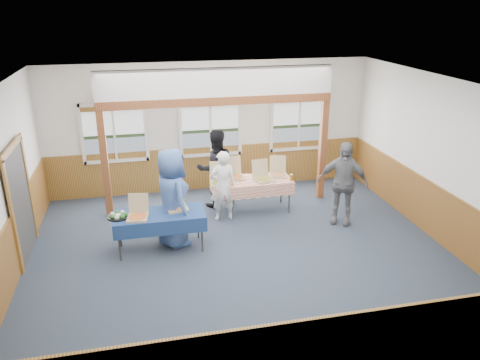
# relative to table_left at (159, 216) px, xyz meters

# --- Properties ---
(floor) EXTENTS (8.00, 8.00, 0.00)m
(floor) POSITION_rel_table_left_xyz_m (1.47, -0.53, -0.70)
(floor) COLOR #252A3C
(floor) RESTS_ON ground
(ceiling) EXTENTS (8.00, 8.00, 0.00)m
(ceiling) POSITION_rel_table_left_xyz_m (1.47, -0.53, 2.50)
(ceiling) COLOR white
(ceiling) RESTS_ON wall_back
(wall_back) EXTENTS (8.00, 0.00, 8.00)m
(wall_back) POSITION_rel_table_left_xyz_m (1.47, 2.97, 0.90)
(wall_back) COLOR silver
(wall_back) RESTS_ON floor
(wall_front) EXTENTS (8.00, 0.00, 8.00)m
(wall_front) POSITION_rel_table_left_xyz_m (1.47, -4.03, 0.90)
(wall_front) COLOR silver
(wall_front) RESTS_ON floor
(wall_left) EXTENTS (0.00, 8.00, 8.00)m
(wall_left) POSITION_rel_table_left_xyz_m (-2.53, -0.53, 0.90)
(wall_left) COLOR silver
(wall_left) RESTS_ON floor
(wall_right) EXTENTS (0.00, 8.00, 8.00)m
(wall_right) POSITION_rel_table_left_xyz_m (5.47, -0.53, 0.90)
(wall_right) COLOR silver
(wall_right) RESTS_ON floor
(wainscot_back) EXTENTS (7.98, 0.05, 1.10)m
(wainscot_back) POSITION_rel_table_left_xyz_m (1.47, 2.95, -0.15)
(wainscot_back) COLOR brown
(wainscot_back) RESTS_ON floor
(wainscot_front) EXTENTS (7.98, 0.05, 1.10)m
(wainscot_front) POSITION_rel_table_left_xyz_m (1.47, -4.00, -0.15)
(wainscot_front) COLOR brown
(wainscot_front) RESTS_ON floor
(wainscot_left) EXTENTS (0.05, 6.98, 1.10)m
(wainscot_left) POSITION_rel_table_left_xyz_m (-2.51, -0.53, -0.15)
(wainscot_left) COLOR brown
(wainscot_left) RESTS_ON floor
(wainscot_right) EXTENTS (0.05, 6.98, 1.10)m
(wainscot_right) POSITION_rel_table_left_xyz_m (5.44, -0.53, -0.15)
(wainscot_right) COLOR brown
(wainscot_right) RESTS_ON floor
(cased_opening) EXTENTS (0.06, 1.30, 2.10)m
(cased_opening) POSITION_rel_table_left_xyz_m (-2.49, 0.37, 0.35)
(cased_opening) COLOR #2F2F2F
(cased_opening) RESTS_ON wall_left
(window_left) EXTENTS (1.56, 0.10, 1.46)m
(window_left) POSITION_rel_table_left_xyz_m (-0.83, 2.93, 0.98)
(window_left) COLOR white
(window_left) RESTS_ON wall_back
(window_mid) EXTENTS (1.56, 0.10, 1.46)m
(window_mid) POSITION_rel_table_left_xyz_m (1.47, 2.93, 0.98)
(window_mid) COLOR white
(window_mid) RESTS_ON wall_back
(window_right) EXTENTS (1.56, 0.10, 1.46)m
(window_right) POSITION_rel_table_left_xyz_m (3.77, 2.93, 0.98)
(window_right) COLOR white
(window_right) RESTS_ON wall_back
(post_left) EXTENTS (0.15, 0.15, 2.40)m
(post_left) POSITION_rel_table_left_xyz_m (-1.03, 1.77, 0.50)
(post_left) COLOR brown
(post_left) RESTS_ON floor
(post_right) EXTENTS (0.15, 0.15, 2.40)m
(post_right) POSITION_rel_table_left_xyz_m (3.97, 1.77, 0.50)
(post_right) COLOR brown
(post_right) RESTS_ON floor
(cross_beam) EXTENTS (5.15, 0.18, 0.18)m
(cross_beam) POSITION_rel_table_left_xyz_m (1.47, 1.77, 1.79)
(cross_beam) COLOR brown
(cross_beam) RESTS_ON post_left
(table_left) EXTENTS (1.82, 1.07, 0.76)m
(table_left) POSITION_rel_table_left_xyz_m (0.00, 0.00, 0.00)
(table_left) COLOR #2F2F2F
(table_left) RESTS_ON floor
(table_right) EXTENTS (1.91, 1.14, 0.76)m
(table_right) POSITION_rel_table_left_xyz_m (2.14, 1.36, 0.00)
(table_right) COLOR #2F2F2F
(table_right) RESTS_ON floor
(pizza_box_a) EXTENTS (0.43, 0.50, 0.41)m
(pizza_box_a) POSITION_rel_table_left_xyz_m (-0.39, -0.11, 0.12)
(pizza_box_a) COLOR tan
(pizza_box_a) RESTS_ON table_left
(pizza_box_b) EXTENTS (0.45, 0.53, 0.43)m
(pizza_box_b) POSITION_rel_table_left_xyz_m (0.34, 0.16, 0.13)
(pizza_box_b) COLOR tan
(pizza_box_b) RESTS_ON table_left
(pizza_box_c) EXTENTS (0.45, 0.54, 0.45)m
(pizza_box_c) POSITION_rel_table_left_xyz_m (1.39, 1.27, 0.13)
(pizza_box_c) COLOR tan
(pizza_box_c) RESTS_ON table_right
(pizza_box_d) EXTENTS (0.44, 0.52, 0.44)m
(pizza_box_d) POSITION_rel_table_left_xyz_m (1.78, 1.56, 0.13)
(pizza_box_d) COLOR tan
(pizza_box_d) RESTS_ON table_right
(pizza_box_e) EXTENTS (0.44, 0.52, 0.42)m
(pizza_box_e) POSITION_rel_table_left_xyz_m (2.38, 1.28, 0.13)
(pizza_box_e) COLOR tan
(pizza_box_e) RESTS_ON table_right
(pizza_box_f) EXTENTS (0.47, 0.54, 0.41)m
(pizza_box_f) POSITION_rel_table_left_xyz_m (2.80, 1.50, 0.13)
(pizza_box_f) COLOR tan
(pizza_box_f) RESTS_ON table_right
(veggie_tray) EXTENTS (0.42, 0.42, 0.10)m
(veggie_tray) POSITION_rel_table_left_xyz_m (-0.75, 0.00, 0.09)
(veggie_tray) COLOR black
(veggie_tray) RESTS_ON table_left
(drink_glass) EXTENTS (0.07, 0.07, 0.15)m
(drink_glass) POSITION_rel_table_left_xyz_m (2.99, 1.11, 0.14)
(drink_glass) COLOR #985F19
(drink_glass) RESTS_ON table_right
(woman_white) EXTENTS (0.58, 0.38, 1.58)m
(woman_white) POSITION_rel_table_left_xyz_m (1.42, 1.05, 0.09)
(woman_white) COLOR white
(woman_white) RESTS_ON floor
(woman_black) EXTENTS (0.96, 0.78, 1.83)m
(woman_black) POSITION_rel_table_left_xyz_m (1.40, 1.83, 0.22)
(woman_black) COLOR black
(woman_black) RESTS_ON floor
(man_blue) EXTENTS (0.93, 1.12, 1.97)m
(man_blue) POSITION_rel_table_left_xyz_m (0.27, 0.17, 0.29)
(man_blue) COLOR #3D5C9A
(man_blue) RESTS_ON floor
(person_grey) EXTENTS (1.14, 0.95, 1.82)m
(person_grey) POSITION_rel_table_left_xyz_m (3.88, 0.36, 0.21)
(person_grey) COLOR slate
(person_grey) RESTS_ON floor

